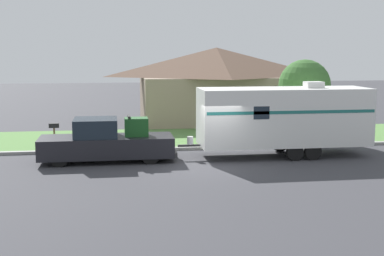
{
  "coord_description": "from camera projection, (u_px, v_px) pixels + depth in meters",
  "views": [
    {
      "loc": [
        -4.22,
        -21.86,
        4.84
      ],
      "look_at": [
        -0.72,
        1.55,
        1.4
      ],
      "focal_mm": 50.0,
      "sensor_mm": 36.0,
      "label": 1
    }
  ],
  "objects": [
    {
      "name": "pickup_truck",
      "position": [
        106.0,
        142.0,
        23.44
      ],
      "size": [
        5.92,
        2.06,
        2.03
      ],
      "color": "black",
      "rests_on": "ground_plane"
    },
    {
      "name": "mailbox",
      "position": [
        54.0,
        130.0,
        26.04
      ],
      "size": [
        0.48,
        0.2,
        1.33
      ],
      "color": "brown",
      "rests_on": "ground_plane"
    },
    {
      "name": "ground_plane",
      "position": [
        214.0,
        165.0,
        22.71
      ],
      "size": [
        120.0,
        120.0,
        0.0
      ],
      "primitive_type": "plane",
      "color": "#38383D"
    },
    {
      "name": "tree_in_yard",
      "position": [
        304.0,
        86.0,
        28.67
      ],
      "size": [
        2.79,
        2.79,
        4.38
      ],
      "color": "brown",
      "rests_on": "ground_plane"
    },
    {
      "name": "lawn_strip",
      "position": [
        189.0,
        137.0,
        29.95
      ],
      "size": [
        80.0,
        7.0,
        0.03
      ],
      "color": "#568442",
      "rests_on": "ground_plane"
    },
    {
      "name": "travel_trailer",
      "position": [
        284.0,
        117.0,
        24.48
      ],
      "size": [
        8.77,
        2.45,
        3.43
      ],
      "color": "black",
      "rests_on": "ground_plane"
    },
    {
      "name": "curb_strip",
      "position": [
        200.0,
        148.0,
        26.37
      ],
      "size": [
        80.0,
        0.3,
        0.14
      ],
      "color": "#999993",
      "rests_on": "ground_plane"
    },
    {
      "name": "house_across_street",
      "position": [
        216.0,
        84.0,
        36.29
      ],
      "size": [
        10.84,
        6.91,
        5.04
      ],
      "color": "gray",
      "rests_on": "ground_plane"
    }
  ]
}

